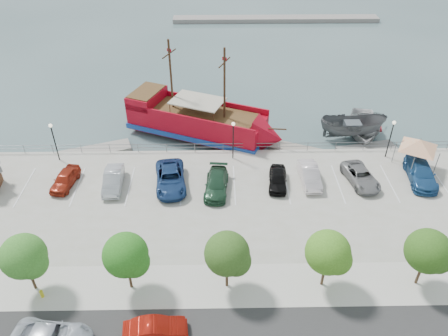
{
  "coord_description": "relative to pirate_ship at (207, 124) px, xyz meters",
  "views": [
    {
      "loc": [
        -1.56,
        -30.89,
        25.9
      ],
      "look_at": [
        -1.0,
        2.0,
        2.0
      ],
      "focal_mm": 35.0,
      "sensor_mm": 36.0,
      "label": 1
    }
  ],
  "objects": [
    {
      "name": "patrol_boat",
      "position": [
        16.4,
        -0.56,
        -0.51
      ],
      "size": [
        7.44,
        2.94,
        2.86
      ],
      "primitive_type": "imported",
      "rotation": [
        0.0,
        0.0,
        1.55
      ],
      "color": "#515456",
      "rests_on": "ground"
    },
    {
      "name": "far_shore",
      "position": [
        12.71,
        42.93,
        -1.54
      ],
      "size": [
        40.0,
        3.0,
        0.8
      ],
      "primitive_type": "cube",
      "color": "gray",
      "rests_on": "ground"
    },
    {
      "name": "parked_car_d",
      "position": [
        0.99,
        -10.85,
        -0.2
      ],
      "size": [
        2.54,
        5.27,
        1.48
      ],
      "primitive_type": "imported",
      "rotation": [
        0.0,
        0.0,
        -0.09
      ],
      "color": "#1F432C",
      "rests_on": "land_slab"
    },
    {
      "name": "seawall_railing",
      "position": [
        2.71,
        -4.27,
        -0.42
      ],
      "size": [
        50.0,
        0.06,
        1.0
      ],
      "color": "slate",
      "rests_on": "land_slab"
    },
    {
      "name": "dock_mid",
      "position": [
        9.97,
        -2.87,
        -1.76
      ],
      "size": [
        6.49,
        4.1,
        0.36
      ],
      "primitive_type": "cube",
      "rotation": [
        0.0,
        0.0,
        -0.4
      ],
      "color": "gray",
      "rests_on": "ground"
    },
    {
      "name": "tree_c",
      "position": [
        -5.14,
        -22.14,
        2.36
      ],
      "size": [
        3.3,
        3.2,
        5.0
      ],
      "color": "#473321",
      "rests_on": "sidewalk"
    },
    {
      "name": "parked_car_f",
      "position": [
        9.95,
        -9.69,
        -0.18
      ],
      "size": [
        1.75,
        4.68,
        1.53
      ],
      "primitive_type": "imported",
      "rotation": [
        0.0,
        0.0,
        0.03
      ],
      "color": "silver",
      "rests_on": "land_slab"
    },
    {
      "name": "lamp_post_mid",
      "position": [
        2.71,
        -5.57,
        2.0
      ],
      "size": [
        0.36,
        0.36,
        4.28
      ],
      "color": "black",
      "rests_on": "land_slab"
    },
    {
      "name": "canopy_tent",
      "position": [
        20.79,
        -7.58,
        2.39
      ],
      "size": [
        5.65,
        5.65,
        3.83
      ],
      "rotation": [
        0.0,
        0.0,
        0.27
      ],
      "color": "slate",
      "rests_on": "land_slab"
    },
    {
      "name": "lamp_post_right",
      "position": [
        18.71,
        -5.57,
        2.0
      ],
      "size": [
        0.36,
        0.36,
        4.28
      ],
      "color": "black",
      "rests_on": "land_slab"
    },
    {
      "name": "tree_d",
      "position": [
        1.86,
        -22.14,
        2.36
      ],
      "size": [
        3.3,
        3.2,
        5.0
      ],
      "color": "#473321",
      "rests_on": "sidewalk"
    },
    {
      "name": "parked_car_b",
      "position": [
        -8.78,
        -10.13,
        -0.17
      ],
      "size": [
        1.89,
        4.75,
        1.54
      ],
      "primitive_type": "imported",
      "rotation": [
        0.0,
        0.0,
        0.06
      ],
      "color": "#A9AEB2",
      "rests_on": "land_slab"
    },
    {
      "name": "tree_b",
      "position": [
        -12.14,
        -22.14,
        2.36
      ],
      "size": [
        3.3,
        3.2,
        5.0
      ],
      "color": "#473321",
      "rests_on": "sidewalk"
    },
    {
      "name": "lamp_post_left",
      "position": [
        -15.29,
        -5.57,
        2.0
      ],
      "size": [
        0.36,
        0.36,
        4.28
      ],
      "color": "black",
      "rests_on": "land_slab"
    },
    {
      "name": "ground",
      "position": [
        2.71,
        -12.07,
        -1.94
      ],
      "size": [
        160.0,
        160.0,
        0.0
      ],
      "primitive_type": "plane",
      "color": "#394F50"
    },
    {
      "name": "parked_car_h",
      "position": [
        20.7,
        -9.54,
        -0.11
      ],
      "size": [
        2.97,
        5.95,
        1.66
      ],
      "primitive_type": "imported",
      "rotation": [
        0.0,
        0.0,
        -0.12
      ],
      "color": "navy",
      "rests_on": "land_slab"
    },
    {
      "name": "sidewalk",
      "position": [
        2.71,
        -22.07,
        -0.93
      ],
      "size": [
        100.0,
        4.0,
        0.05
      ],
      "primitive_type": "cube",
      "color": "beige",
      "rests_on": "land_slab"
    },
    {
      "name": "dock_east",
      "position": [
        17.67,
        -2.87,
        -1.75
      ],
      "size": [
        6.86,
        3.29,
        0.38
      ],
      "primitive_type": "cube",
      "rotation": [
        0.0,
        0.0,
        0.22
      ],
      "color": "gray",
      "rests_on": "ground"
    },
    {
      "name": "parked_car_g",
      "position": [
        14.83,
        -9.87,
        -0.25
      ],
      "size": [
        3.25,
        5.35,
        1.39
      ],
      "primitive_type": "imported",
      "rotation": [
        0.0,
        0.0,
        0.2
      ],
      "color": "gray",
      "rests_on": "land_slab"
    },
    {
      "name": "street_sedan",
      "position": [
        -3.04,
        -26.12,
        -0.25
      ],
      "size": [
        4.34,
        1.95,
        1.38
      ],
      "primitive_type": "imported",
      "rotation": [
        0.0,
        0.0,
        1.69
      ],
      "color": "#A1150B",
      "rests_on": "street"
    },
    {
      "name": "speedboat",
      "position": [
        18.11,
        0.58,
        -1.13
      ],
      "size": [
        7.16,
        8.87,
        1.62
      ],
      "primitive_type": "imported",
      "rotation": [
        0.0,
        0.0,
        -0.22
      ],
      "color": "silver",
      "rests_on": "ground"
    },
    {
      "name": "parked_car_e",
      "position": [
        6.82,
        -10.14,
        -0.23
      ],
      "size": [
        2.17,
        4.36,
        1.43
      ],
      "primitive_type": "imported",
      "rotation": [
        0.0,
        0.0,
        -0.12
      ],
      "color": "black",
      "rests_on": "land_slab"
    },
    {
      "name": "parked_car_a",
      "position": [
        -13.41,
        -9.82,
        -0.23
      ],
      "size": [
        2.36,
        4.41,
        1.43
      ],
      "primitive_type": "imported",
      "rotation": [
        0.0,
        0.0,
        -0.17
      ],
      "color": "maroon",
      "rests_on": "land_slab"
    },
    {
      "name": "dock_west",
      "position": [
        -12.36,
        -2.87,
        -1.72
      ],
      "size": [
        7.97,
        4.63,
        0.44
      ],
      "primitive_type": "cube",
      "rotation": [
        0.0,
        0.0,
        0.34
      ],
      "color": "gray",
      "rests_on": "ground"
    },
    {
      "name": "tree_e",
      "position": [
        8.86,
        -22.14,
        2.36
      ],
      "size": [
        3.3,
        3.2,
        5.0
      ],
      "color": "#473321",
      "rests_on": "sidewalk"
    },
    {
      "name": "fire_hydrant",
      "position": [
        -11.52,
        -22.87,
        -0.53
      ],
      "size": [
        0.26,
        0.26,
        0.75
      ],
      "rotation": [
        0.0,
        0.0,
        0.4
      ],
      "color": "yellow",
      "rests_on": "sidewalk"
    },
    {
      "name": "pirate_ship",
      "position": [
        0.0,
        0.0,
        0.0
      ],
      "size": [
        18.56,
        11.64,
        11.6
      ],
      "rotation": [
        0.0,
        0.0,
        -0.4
      ],
      "color": "#A30617",
      "rests_on": "ground"
    },
    {
      "name": "tree_f",
      "position": [
        15.86,
        -22.14,
        2.36
      ],
      "size": [
        3.3,
        3.2,
        5.0
      ],
      "color": "#473321",
      "rests_on": "sidewalk"
    },
    {
      "name": "parked_car_c",
      "position": [
        -3.37,
        -10.05,
        -0.12
      ],
      "size": [
        3.45,
        6.23,
        1.65
      ],
      "primitive_type": "imported",
      "rotation": [
        0.0,
        0.0,
        0.12
      ],
      "color": "navy",
      "rests_on": "land_slab"
    }
  ]
}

